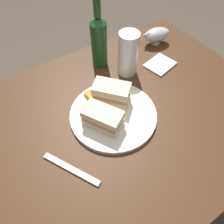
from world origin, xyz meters
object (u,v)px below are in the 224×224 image
(plate, at_px, (113,114))
(sandwich_half_left, at_px, (111,93))
(pint_glass, at_px, (128,57))
(cider_bottle, at_px, (99,40))
(napkin, at_px, (160,64))
(fork, at_px, (71,169))
(gravy_boat, at_px, (157,35))
(sandwich_half_right, at_px, (103,118))

(plate, distance_m, sandwich_half_left, 0.07)
(pint_glass, height_order, cider_bottle, cider_bottle)
(plate, bearing_deg, napkin, 19.80)
(plate, distance_m, fork, 0.22)
(pint_glass, bearing_deg, fork, -146.29)
(gravy_boat, height_order, cider_bottle, cider_bottle)
(gravy_boat, distance_m, fork, 0.66)
(sandwich_half_right, distance_m, napkin, 0.37)
(napkin, bearing_deg, fork, -158.26)
(pint_glass, relative_size, fork, 0.92)
(pint_glass, xyz_separation_m, fork, (-0.36, -0.24, -0.07))
(sandwich_half_right, bearing_deg, gravy_boat, 30.38)
(sandwich_half_left, distance_m, fork, 0.27)
(gravy_boat, bearing_deg, napkin, -122.99)
(fork, bearing_deg, gravy_boat, -89.86)
(sandwich_half_right, relative_size, gravy_boat, 0.99)
(napkin, bearing_deg, sandwich_half_left, -167.79)
(cider_bottle, bearing_deg, gravy_boat, -2.81)
(gravy_boat, relative_size, fork, 0.75)
(pint_glass, distance_m, cider_bottle, 0.12)
(sandwich_half_right, bearing_deg, sandwich_half_left, 41.39)
(plate, xyz_separation_m, sandwich_half_left, (0.02, 0.05, 0.04))
(plate, bearing_deg, fork, -155.46)
(sandwich_half_left, xyz_separation_m, pint_glass, (0.14, 0.10, 0.02))
(sandwich_half_right, relative_size, cider_bottle, 0.48)
(sandwich_half_right, relative_size, napkin, 1.22)
(plate, relative_size, pint_glass, 1.72)
(plate, relative_size, sandwich_half_left, 2.15)
(plate, height_order, cider_bottle, cider_bottle)
(sandwich_half_left, xyz_separation_m, napkin, (0.27, 0.06, -0.05))
(pint_glass, distance_m, fork, 0.44)
(pint_glass, relative_size, gravy_boat, 1.22)
(pint_glass, height_order, napkin, pint_glass)
(plate, height_order, sandwich_half_right, sandwich_half_right)
(plate, xyz_separation_m, sandwich_half_right, (-0.05, -0.02, 0.04))
(sandwich_half_left, bearing_deg, pint_glass, 36.51)
(sandwich_half_left, bearing_deg, napkin, 12.21)
(pint_glass, relative_size, cider_bottle, 0.59)
(napkin, bearing_deg, sandwich_half_right, -160.27)
(plate, relative_size, cider_bottle, 1.02)
(fork, bearing_deg, napkin, -97.45)
(pint_glass, distance_m, gravy_boat, 0.23)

